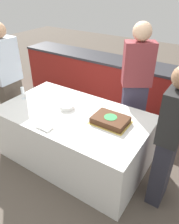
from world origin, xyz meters
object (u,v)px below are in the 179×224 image
at_px(wine_glass, 23,91).
at_px(person_seated_right, 169,140).
at_px(person_cutting_cake, 136,87).
at_px(person_seated_left, 9,81).
at_px(plate_stack, 67,106).
at_px(cake, 110,120).

height_order(wine_glass, person_seated_right, person_seated_right).
relative_size(wine_glass, person_seated_right, 0.11).
height_order(person_cutting_cake, person_seated_right, person_cutting_cake).
xyz_separation_m(person_cutting_cake, person_seated_left, (-1.64, -0.76, -0.04)).
distance_m(plate_stack, person_cutting_cake, 0.95).
bearing_deg(person_seated_left, plate_stack, -87.04).
distance_m(cake, person_seated_left, 1.65).
relative_size(plate_stack, wine_glass, 1.13).
relative_size(wine_glass, person_cutting_cake, 0.10).
relative_size(person_cutting_cake, person_seated_left, 1.03).
distance_m(wine_glass, person_cutting_cake, 1.53).
relative_size(cake, person_seated_left, 0.26).
bearing_deg(plate_stack, wine_glass, -169.70).
height_order(wine_glass, person_cutting_cake, person_cutting_cake).
bearing_deg(person_cutting_cake, plate_stack, 16.02).
bearing_deg(wine_glass, plate_stack, 10.30).
height_order(cake, plate_stack, cake).
relative_size(wine_glass, person_seated_left, 0.10).
bearing_deg(cake, plate_stack, -178.29).
xyz_separation_m(wine_glass, person_cutting_cake, (1.29, 0.82, 0.08)).
relative_size(person_cutting_cake, person_seated_right, 1.11).
distance_m(cake, wine_glass, 1.30).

